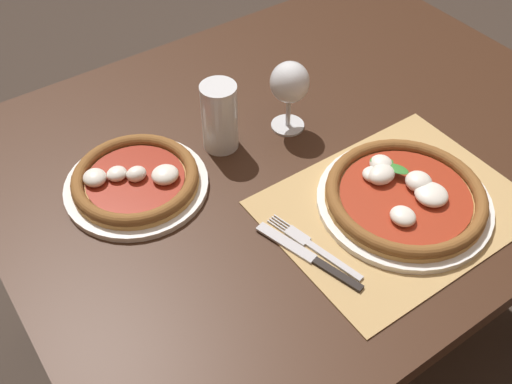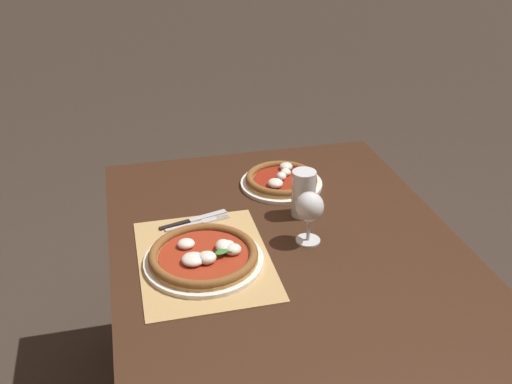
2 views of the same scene
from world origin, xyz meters
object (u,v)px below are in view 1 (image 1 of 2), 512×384
object	(u,v)px
pizza_far	(136,180)
fork	(313,247)
pizza_near	(405,196)
pint_glass	(220,118)
knife	(308,256)
wine_glass	(288,86)

from	to	relation	value
pizza_far	fork	xyz separation A→B (m)	(0.18, -0.31, -0.01)
pizza_near	pizza_far	xyz separation A→B (m)	(-0.38, 0.32, -0.00)
pint_glass	knife	size ratio (longest dim) A/B	0.69
pizza_near	fork	distance (m)	0.20
knife	pint_glass	bearing A→B (deg)	83.81
pizza_far	pint_glass	xyz separation A→B (m)	(0.20, 0.01, 0.05)
fork	knife	world-z (taller)	knife
pint_glass	fork	bearing A→B (deg)	-92.75
pizza_far	wine_glass	bearing A→B (deg)	-3.10
pint_glass	fork	distance (m)	0.33
wine_glass	pint_glass	distance (m)	0.15
wine_glass	pint_glass	world-z (taller)	wine_glass
pizza_near	fork	world-z (taller)	pizza_near
pizza_near	pint_glass	bearing A→B (deg)	119.04
pizza_near	wine_glass	world-z (taller)	wine_glass
pint_glass	fork	xyz separation A→B (m)	(-0.02, -0.32, -0.06)
pint_glass	wine_glass	bearing A→B (deg)	-12.20
pizza_far	wine_glass	size ratio (longest dim) A/B	1.75
wine_glass	fork	distance (m)	0.34
pizza_near	fork	bearing A→B (deg)	176.03
pizza_far	pizza_near	bearing A→B (deg)	-40.00
fork	knife	size ratio (longest dim) A/B	0.94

